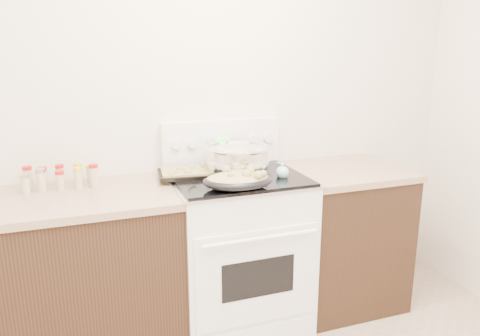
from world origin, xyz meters
name	(u,v)px	position (x,y,z in m)	size (l,w,h in m)	color
room_shell	(298,33)	(0.00, 0.00, 1.70)	(4.10, 3.60, 2.75)	silver
counter_left	(95,273)	(-0.48, 1.43, 0.46)	(0.93, 0.67, 0.92)	black
counter_right	(341,235)	(1.08, 1.43, 0.46)	(0.73, 0.67, 0.92)	black
kitchen_range	(237,247)	(0.35, 1.42, 0.49)	(0.78, 0.73, 1.22)	white
mixing_bowl	(238,160)	(0.36, 1.44, 1.03)	(0.40, 0.40, 0.22)	silver
roasting_pan	(238,180)	(0.27, 1.18, 0.99)	(0.40, 0.31, 0.11)	black
baking_sheet	(190,172)	(0.10, 1.52, 0.96)	(0.38, 0.29, 0.06)	black
wooden_spoon	(231,184)	(0.24, 1.23, 0.95)	(0.08, 0.25, 0.04)	#9F7C48
blue_ladle	(282,171)	(0.59, 1.31, 0.97)	(0.11, 0.26, 0.09)	#8FCED6
spice_jars	(60,177)	(-0.61, 1.59, 0.98)	(0.39, 0.16, 0.13)	#BFB28C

